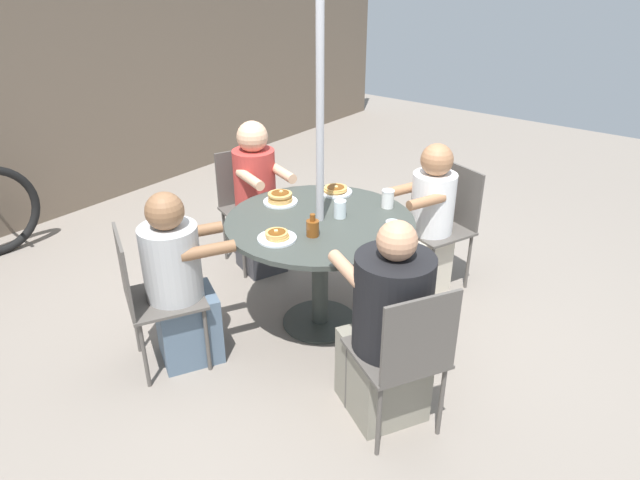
{
  "coord_description": "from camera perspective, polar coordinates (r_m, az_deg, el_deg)",
  "views": [
    {
      "loc": [
        -2.53,
        -1.97,
        2.25
      ],
      "look_at": [
        0.0,
        0.0,
        0.62
      ],
      "focal_mm": 32.0,
      "sensor_mm": 36.0,
      "label": 1
    }
  ],
  "objects": [
    {
      "name": "diner_west",
      "position": [
        4.35,
        -6.3,
        3.72
      ],
      "size": [
        0.46,
        0.56,
        1.18
      ],
      "rotation": [
        0.0,
        0.0,
        -3.49
      ],
      "color": "#3D3D42",
      "rests_on": "ground"
    },
    {
      "name": "patio_table",
      "position": [
        3.59,
        0.0,
        0.21
      ],
      "size": [
        1.19,
        1.19,
        0.77
      ],
      "color": "#383D38",
      "rests_on": "ground"
    },
    {
      "name": "diner_north",
      "position": [
        3.43,
        -13.88,
        -4.56
      ],
      "size": [
        0.56,
        0.5,
        1.1
      ],
      "rotation": [
        0.0,
        0.0,
        -2.06
      ],
      "color": "slate",
      "rests_on": "ground"
    },
    {
      "name": "pancake_plate_a",
      "position": [
        3.94,
        1.56,
        4.99
      ],
      "size": [
        0.23,
        0.23,
        0.05
      ],
      "color": "white",
      "rests_on": "patio_table"
    },
    {
      "name": "patio_chair_west",
      "position": [
        4.51,
        -7.23,
        3.98
      ],
      "size": [
        0.54,
        0.54,
        0.89
      ],
      "rotation": [
        0.0,
        0.0,
        -3.49
      ],
      "color": "#514C47",
      "rests_on": "ground"
    },
    {
      "name": "syrup_bottle",
      "position": [
        3.31,
        -0.73,
        1.27
      ],
      "size": [
        0.1,
        0.08,
        0.14
      ],
      "color": "brown",
      "rests_on": "patio_table"
    },
    {
      "name": "diner_south",
      "position": [
        4.14,
        10.77,
        1.59
      ],
      "size": [
        0.52,
        0.44,
        1.1
      ],
      "rotation": [
        0.0,
        0.0,
        1.2
      ],
      "color": "beige",
      "rests_on": "ground"
    },
    {
      "name": "ground_plane",
      "position": [
        3.92,
        0.0,
        -8.18
      ],
      "size": [
        12.0,
        12.0,
        0.0
      ],
      "primitive_type": "plane",
      "color": "gray"
    },
    {
      "name": "pancake_plate_b",
      "position": [
        3.29,
        -4.32,
        0.36
      ],
      "size": [
        0.23,
        0.23,
        0.06
      ],
      "color": "white",
      "rests_on": "patio_table"
    },
    {
      "name": "patio_chair_north",
      "position": [
        3.41,
        -16.72,
        -5.0
      ],
      "size": [
        0.57,
        0.57,
        0.89
      ],
      "rotation": [
        0.0,
        0.0,
        -2.06
      ],
      "color": "#514C47",
      "rests_on": "ground"
    },
    {
      "name": "diner_east",
      "position": [
        2.97,
        6.79,
        -9.13
      ],
      "size": [
        0.58,
        0.63,
        1.15
      ],
      "rotation": [
        0.0,
        0.0,
        -0.51
      ],
      "color": "gray",
      "rests_on": "ground"
    },
    {
      "name": "drinking_glass_a",
      "position": [
        3.55,
        2.01,
        3.11
      ],
      "size": [
        0.08,
        0.08,
        0.11
      ],
      "primitive_type": "cylinder",
      "color": "silver",
      "rests_on": "patio_table"
    },
    {
      "name": "patio_chair_south",
      "position": [
        4.25,
        12.51,
        2.05
      ],
      "size": [
        0.54,
        0.54,
        0.89
      ],
      "rotation": [
        0.0,
        0.0,
        1.2
      ],
      "color": "#514C47",
      "rests_on": "ground"
    },
    {
      "name": "pancake_plate_c",
      "position": [
        3.78,
        -4.0,
        4.17
      ],
      "size": [
        0.23,
        0.23,
        0.08
      ],
      "color": "white",
      "rests_on": "patio_table"
    },
    {
      "name": "umbrella_pole",
      "position": [
        3.43,
        0.0,
        6.16
      ],
      "size": [
        0.05,
        0.05,
        2.07
      ],
      "primitive_type": "cylinder",
      "color": "#ADADB2",
      "rests_on": "ground"
    },
    {
      "name": "drinking_glass_b",
      "position": [
        3.28,
        7.22,
        0.89
      ],
      "size": [
        0.08,
        0.08,
        0.12
      ],
      "primitive_type": "cylinder",
      "color": "silver",
      "rests_on": "patio_table"
    },
    {
      "name": "coffee_cup",
      "position": [
        3.72,
        6.79,
        4.12
      ],
      "size": [
        0.08,
        0.08,
        0.12
      ],
      "color": "white",
      "rests_on": "patio_table"
    },
    {
      "name": "patio_chair_east",
      "position": [
        2.85,
        8.52,
        -11.05
      ],
      "size": [
        0.57,
        0.57,
        0.89
      ],
      "rotation": [
        0.0,
        0.0,
        -0.51
      ],
      "color": "#514C47",
      "rests_on": "ground"
    },
    {
      "name": "back_fence",
      "position": [
        5.76,
        -25.14,
        11.61
      ],
      "size": [
        10.0,
        0.06,
        1.95
      ],
      "primitive_type": "cube",
      "color": "brown",
      "rests_on": "ground"
    }
  ]
}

